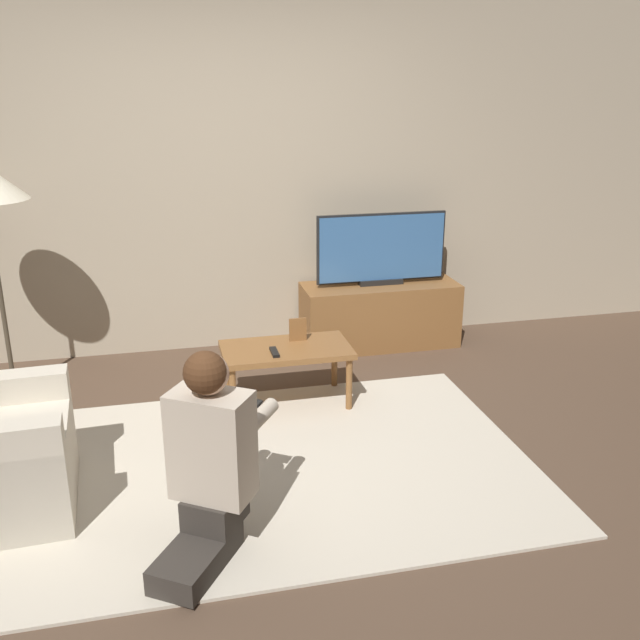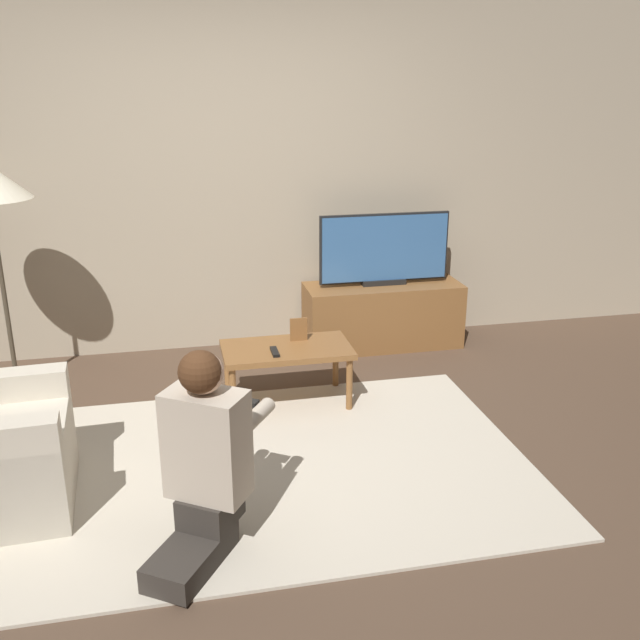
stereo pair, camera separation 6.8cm
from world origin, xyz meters
name	(u,v)px [view 2 (the right image)]	position (x,y,z in m)	size (l,w,h in m)	color
ground_plane	(269,468)	(0.00, 0.00, 0.00)	(10.00, 10.00, 0.00)	brown
wall_back	(226,175)	(0.00, 1.93, 1.30)	(10.00, 0.06, 2.60)	tan
rug	(269,467)	(0.00, 0.00, 0.01)	(2.76, 1.90, 0.02)	beige
tv_stand	(383,315)	(1.12, 1.64, 0.24)	(1.18, 0.42, 0.49)	brown
tv	(384,249)	(1.12, 1.64, 0.76)	(0.99, 0.08, 0.54)	black
coffee_table	(287,354)	(0.23, 0.76, 0.34)	(0.80, 0.45, 0.39)	brown
person_kneeling	(205,457)	(-0.35, -0.61, 0.46)	(0.65, 0.81, 0.92)	#332D28
picture_frame	(299,329)	(0.32, 0.85, 0.46)	(0.11, 0.01, 0.15)	brown
remote	(275,352)	(0.14, 0.67, 0.40)	(0.04, 0.15, 0.02)	black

